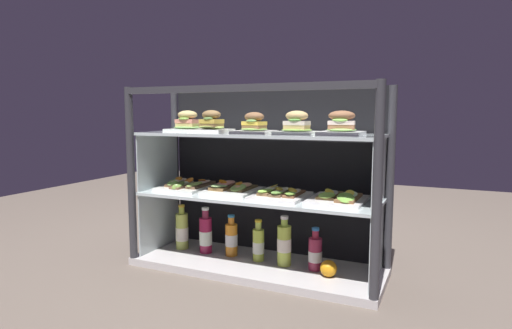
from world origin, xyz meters
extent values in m
cube|color=#61554B|center=(0.00, 0.00, -0.01)|extent=(6.00, 6.00, 0.02)
cube|color=#BEB8B8|center=(0.00, 0.00, 0.02)|extent=(1.27, 0.43, 0.04)
cylinder|color=#333338|center=(-0.62, -0.20, 0.46)|extent=(0.04, 0.04, 0.92)
cylinder|color=#333338|center=(0.62, -0.20, 0.46)|extent=(0.04, 0.04, 0.92)
cylinder|color=#333338|center=(-0.62, 0.20, 0.46)|extent=(0.04, 0.04, 0.92)
cylinder|color=#333338|center=(0.62, 0.20, 0.46)|extent=(0.04, 0.04, 0.92)
cube|color=#333338|center=(0.00, -0.20, 0.90)|extent=(1.23, 0.03, 0.03)
cube|color=black|center=(0.00, 0.21, 0.48)|extent=(1.19, 0.01, 0.88)
cube|color=silver|center=(-0.59, 0.00, 0.20)|extent=(0.01, 0.35, 0.33)
cube|color=silver|center=(0.59, 0.00, 0.20)|extent=(0.01, 0.35, 0.33)
cube|color=silver|center=(0.00, 0.00, 0.38)|extent=(1.21, 0.37, 0.01)
cube|color=silver|center=(-0.59, 0.00, 0.53)|extent=(0.01, 0.35, 0.30)
cube|color=silver|center=(0.59, 0.00, 0.53)|extent=(0.01, 0.35, 0.30)
cube|color=silver|center=(0.00, 0.00, 0.69)|extent=(1.21, 0.37, 0.01)
cube|color=white|center=(-0.42, 0.04, 0.70)|extent=(0.19, 0.19, 0.01)
ellipsoid|color=#709D52|center=(-0.42, 0.04, 0.72)|extent=(0.16, 0.13, 0.02)
cube|color=#DEC477|center=(-0.42, 0.04, 0.73)|extent=(0.11, 0.08, 0.02)
cube|color=#E2896F|center=(-0.42, 0.04, 0.75)|extent=(0.12, 0.08, 0.02)
ellipsoid|color=#85B548|center=(-0.42, 0.00, 0.76)|extent=(0.07, 0.03, 0.01)
ellipsoid|color=tan|center=(-0.42, 0.04, 0.78)|extent=(0.12, 0.08, 0.05)
cube|color=white|center=(-0.22, -0.05, 0.70)|extent=(0.18, 0.18, 0.02)
ellipsoid|color=#A3C55D|center=(-0.22, -0.05, 0.72)|extent=(0.13, 0.11, 0.02)
cube|color=olive|center=(-0.22, -0.05, 0.73)|extent=(0.12, 0.09, 0.02)
cube|color=#E5C049|center=(-0.22, -0.05, 0.75)|extent=(0.12, 0.10, 0.02)
ellipsoid|color=#628F46|center=(-0.22, -0.08, 0.77)|extent=(0.07, 0.04, 0.01)
ellipsoid|color=brown|center=(-0.22, -0.05, 0.78)|extent=(0.12, 0.10, 0.05)
cube|color=white|center=(-0.01, 0.00, 0.70)|extent=(0.18, 0.18, 0.01)
ellipsoid|color=#7DAD51|center=(-0.01, 0.00, 0.71)|extent=(0.14, 0.12, 0.01)
cube|color=#956742|center=(-0.01, 0.00, 0.72)|extent=(0.12, 0.09, 0.02)
cube|color=yellow|center=(-0.01, 0.00, 0.74)|extent=(0.12, 0.10, 0.02)
ellipsoid|color=#7AB05D|center=(-0.01, -0.03, 0.76)|extent=(0.07, 0.04, 0.01)
ellipsoid|color=brown|center=(-0.01, 0.00, 0.77)|extent=(0.12, 0.10, 0.05)
cube|color=white|center=(0.21, -0.01, 0.70)|extent=(0.18, 0.18, 0.01)
ellipsoid|color=olive|center=(0.21, -0.01, 0.71)|extent=(0.15, 0.12, 0.01)
cube|color=#DDB973|center=(0.21, -0.01, 0.73)|extent=(0.11, 0.08, 0.02)
cube|color=beige|center=(0.21, -0.01, 0.75)|extent=(0.12, 0.09, 0.02)
ellipsoid|color=#63AA4D|center=(0.21, -0.05, 0.76)|extent=(0.07, 0.03, 0.02)
ellipsoid|color=tan|center=(0.21, -0.01, 0.78)|extent=(0.12, 0.09, 0.05)
cube|color=white|center=(0.42, 0.01, 0.70)|extent=(0.19, 0.19, 0.02)
ellipsoid|color=#8CCA61|center=(0.42, 0.01, 0.72)|extent=(0.13, 0.11, 0.02)
cube|color=#9D6845|center=(0.42, 0.01, 0.73)|extent=(0.13, 0.09, 0.02)
cube|color=beige|center=(0.42, 0.01, 0.75)|extent=(0.13, 0.10, 0.02)
ellipsoid|color=#81C451|center=(0.42, -0.03, 0.76)|extent=(0.07, 0.04, 0.02)
ellipsoid|color=brown|center=(0.42, 0.01, 0.78)|extent=(0.13, 0.10, 0.05)
cube|color=white|center=(-0.42, 0.02, 0.39)|extent=(0.25, 0.28, 0.01)
cube|color=brown|center=(-0.48, 0.03, 0.41)|extent=(0.06, 0.18, 0.02)
ellipsoid|color=#8FC958|center=(-0.48, -0.02, 0.42)|extent=(0.07, 0.10, 0.03)
ellipsoid|color=#F5D9C8|center=(-0.48, 0.03, 0.42)|extent=(0.05, 0.15, 0.02)
cylinder|color=orange|center=(-0.48, 0.03, 0.43)|extent=(0.05, 0.05, 0.01)
cube|color=brown|center=(-0.42, 0.00, 0.40)|extent=(0.06, 0.21, 0.01)
ellipsoid|color=olive|center=(-0.42, -0.06, 0.42)|extent=(0.06, 0.11, 0.04)
ellipsoid|color=#EDF1C0|center=(-0.42, 0.00, 0.42)|extent=(0.05, 0.17, 0.02)
cylinder|color=orange|center=(-0.41, 0.03, 0.43)|extent=(0.07, 0.06, 0.03)
cube|color=brown|center=(-0.35, 0.05, 0.41)|extent=(0.06, 0.22, 0.01)
ellipsoid|color=#97BB54|center=(-0.35, -0.02, 0.42)|extent=(0.07, 0.12, 0.02)
ellipsoid|color=#F5DCCB|center=(-0.35, 0.05, 0.42)|extent=(0.05, 0.18, 0.01)
cylinder|color=orange|center=(-0.35, 0.06, 0.43)|extent=(0.05, 0.05, 0.02)
cube|color=white|center=(-0.14, 0.02, 0.39)|extent=(0.25, 0.28, 0.02)
cube|color=brown|center=(-0.19, 0.04, 0.41)|extent=(0.09, 0.22, 0.02)
ellipsoid|color=#9BC874|center=(-0.19, -0.03, 0.42)|extent=(0.09, 0.12, 0.03)
ellipsoid|color=#E9988A|center=(-0.19, 0.04, 0.43)|extent=(0.07, 0.17, 0.02)
cylinder|color=orange|center=(-0.19, 0.01, 0.44)|extent=(0.04, 0.04, 0.02)
cube|color=brown|center=(-0.10, 0.05, 0.41)|extent=(0.09, 0.19, 0.01)
ellipsoid|color=#96C35B|center=(-0.10, -0.01, 0.42)|extent=(0.09, 0.10, 0.04)
ellipsoid|color=#E4A880|center=(-0.10, 0.05, 0.42)|extent=(0.07, 0.15, 0.02)
cylinder|color=orange|center=(-0.11, 0.03, 0.43)|extent=(0.05, 0.05, 0.02)
cube|color=white|center=(0.13, -0.01, 0.39)|extent=(0.25, 0.28, 0.02)
cube|color=brown|center=(0.07, 0.02, 0.41)|extent=(0.06, 0.21, 0.01)
ellipsoid|color=#96CB4D|center=(0.07, -0.04, 0.42)|extent=(0.07, 0.11, 0.02)
ellipsoid|color=white|center=(0.07, 0.02, 0.42)|extent=(0.05, 0.16, 0.01)
cylinder|color=yellow|center=(0.08, 0.04, 0.43)|extent=(0.05, 0.05, 0.02)
cube|color=brown|center=(0.13, 0.01, 0.41)|extent=(0.06, 0.20, 0.01)
ellipsoid|color=#6A9A43|center=(0.13, -0.05, 0.42)|extent=(0.05, 0.10, 0.03)
ellipsoid|color=#F3ECC5|center=(0.13, 0.01, 0.42)|extent=(0.05, 0.16, 0.02)
cylinder|color=yellow|center=(0.13, -0.02, 0.43)|extent=(0.04, 0.04, 0.01)
cube|color=brown|center=(0.20, 0.01, 0.41)|extent=(0.06, 0.18, 0.01)
ellipsoid|color=olive|center=(0.20, -0.05, 0.42)|extent=(0.07, 0.10, 0.02)
ellipsoid|color=silver|center=(0.20, 0.01, 0.42)|extent=(0.05, 0.15, 0.01)
cylinder|color=yellow|center=(0.20, -0.01, 0.43)|extent=(0.06, 0.06, 0.02)
cube|color=white|center=(0.41, 0.02, 0.39)|extent=(0.25, 0.28, 0.02)
cube|color=brown|center=(0.36, 0.04, 0.41)|extent=(0.09, 0.19, 0.01)
ellipsoid|color=#93CA4F|center=(0.36, -0.02, 0.42)|extent=(0.08, 0.10, 0.02)
ellipsoid|color=silver|center=(0.36, 0.04, 0.42)|extent=(0.07, 0.15, 0.01)
cylinder|color=yellow|center=(0.37, 0.02, 0.43)|extent=(0.06, 0.06, 0.02)
cube|color=brown|center=(0.46, 0.01, 0.41)|extent=(0.09, 0.22, 0.01)
ellipsoid|color=#79B444|center=(0.46, -0.05, 0.42)|extent=(0.10, 0.12, 0.04)
ellipsoid|color=#E1F1CB|center=(0.46, 0.01, 0.42)|extent=(0.07, 0.17, 0.02)
cylinder|color=#FAE448|center=(0.47, 0.00, 0.43)|extent=(0.05, 0.04, 0.02)
cylinder|color=#BDD154|center=(-0.47, 0.04, 0.14)|extent=(0.07, 0.07, 0.20)
cylinder|color=#F1EACC|center=(-0.47, 0.04, 0.12)|extent=(0.07, 0.07, 0.07)
cylinder|color=#B4CD44|center=(-0.47, 0.04, 0.26)|extent=(0.03, 0.03, 0.04)
cylinder|color=gold|center=(-0.47, 0.04, 0.28)|extent=(0.04, 0.04, 0.01)
cylinder|color=#9B1940|center=(-0.31, 0.03, 0.13)|extent=(0.07, 0.07, 0.19)
cylinder|color=silver|center=(-0.31, 0.03, 0.12)|extent=(0.07, 0.07, 0.08)
cylinder|color=#94284A|center=(-0.31, 0.03, 0.25)|extent=(0.03, 0.03, 0.04)
cylinder|color=white|center=(-0.31, 0.03, 0.28)|extent=(0.04, 0.04, 0.01)
cylinder|color=orange|center=(-0.16, 0.04, 0.12)|extent=(0.06, 0.06, 0.17)
cylinder|color=silver|center=(-0.16, 0.04, 0.12)|extent=(0.07, 0.07, 0.06)
cylinder|color=orange|center=(-0.16, 0.04, 0.23)|extent=(0.03, 0.03, 0.04)
cylinder|color=teal|center=(-0.16, 0.04, 0.25)|extent=(0.04, 0.04, 0.01)
cylinder|color=#BBD245|center=(0.00, 0.03, 0.12)|extent=(0.06, 0.06, 0.16)
cylinder|color=silver|center=(0.00, 0.03, 0.11)|extent=(0.06, 0.06, 0.06)
cylinder|color=#B8D150|center=(0.00, 0.03, 0.22)|extent=(0.03, 0.03, 0.04)
cylinder|color=gold|center=(0.00, 0.03, 0.25)|extent=(0.04, 0.04, 0.01)
cylinder|color=#BCD348|center=(0.14, 0.02, 0.14)|extent=(0.07, 0.07, 0.20)
cylinder|color=#F2E6CD|center=(0.14, 0.02, 0.14)|extent=(0.07, 0.07, 0.06)
cylinder|color=#B1D54B|center=(0.14, 0.02, 0.26)|extent=(0.03, 0.03, 0.04)
cylinder|color=white|center=(0.14, 0.02, 0.28)|extent=(0.04, 0.04, 0.01)
cylinder|color=#952541|center=(0.30, 0.03, 0.12)|extent=(0.07, 0.07, 0.16)
cylinder|color=silver|center=(0.30, 0.03, 0.11)|extent=(0.07, 0.07, 0.05)
cylinder|color=#9E223C|center=(0.30, 0.03, 0.21)|extent=(0.03, 0.03, 0.04)
cylinder|color=#296AB3|center=(0.30, 0.03, 0.24)|extent=(0.04, 0.04, 0.01)
sphere|color=orange|center=(0.39, -0.04, 0.08)|extent=(0.08, 0.08, 0.08)
camera|label=1|loc=(0.87, -1.92, 0.79)|focal=30.07mm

